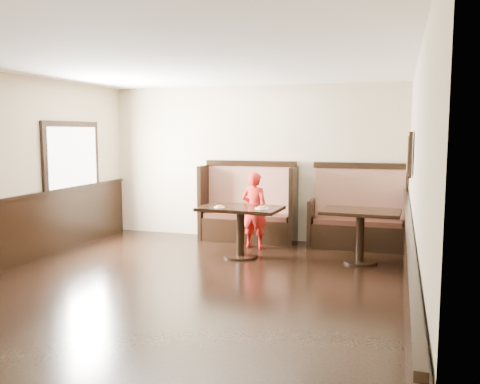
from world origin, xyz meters
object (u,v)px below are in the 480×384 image
at_px(booth_main, 249,212).
at_px(table_neighbor, 360,223).
at_px(booth_neighbor, 358,220).
at_px(table_main, 240,219).
at_px(child, 255,210).

height_order(booth_main, table_neighbor, booth_main).
relative_size(booth_neighbor, table_neighbor, 1.39).
relative_size(table_main, child, 1.00).
height_order(booth_neighbor, table_main, booth_neighbor).
bearing_deg(booth_main, table_main, -79.39).
distance_m(booth_neighbor, table_neighbor, 1.03).
xyz_separation_m(table_neighbor, child, (-1.79, 0.46, 0.05)).
distance_m(booth_main, table_neighbor, 2.30).
xyz_separation_m(booth_main, child, (0.27, -0.56, 0.12)).
relative_size(table_neighbor, child, 0.91).
height_order(table_main, table_neighbor, same).
xyz_separation_m(booth_neighbor, table_main, (-1.72, -1.24, 0.14)).
bearing_deg(table_main, table_neighbor, 10.14).
bearing_deg(child, table_neighbor, 175.92).
distance_m(table_main, table_neighbor, 1.84).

